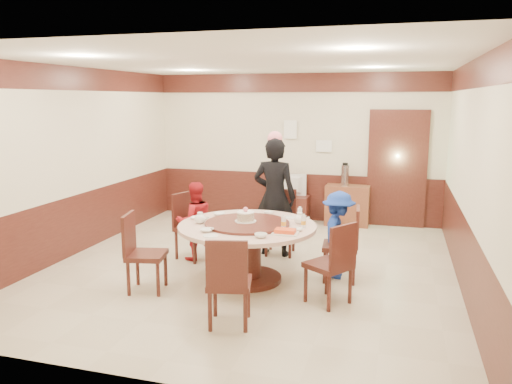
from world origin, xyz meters
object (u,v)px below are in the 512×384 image
(side_cabinet, at_px, (347,205))
(thermos, at_px, (345,175))
(person_red, at_px, (195,221))
(shrimp_platter, at_px, (285,232))
(television, at_px, (287,185))
(tv_stand, at_px, (287,208))
(person_standing, at_px, (275,197))
(person_blue, at_px, (338,235))
(banquet_table, at_px, (247,241))
(birthday_cake, at_px, (246,217))

(side_cabinet, distance_m, thermos, 0.57)
(person_red, bearing_deg, shrimp_platter, 110.87)
(television, relative_size, thermos, 1.91)
(tv_stand, distance_m, television, 0.46)
(person_red, bearing_deg, person_standing, 169.65)
(person_blue, bearing_deg, person_red, 84.91)
(person_standing, relative_size, television, 2.44)
(person_red, bearing_deg, banquet_table, 109.80)
(person_standing, distance_m, person_red, 1.23)
(banquet_table, relative_size, person_red, 1.53)
(tv_stand, xyz_separation_m, thermos, (1.09, 0.03, 0.69))
(shrimp_platter, bearing_deg, tv_stand, 102.29)
(banquet_table, distance_m, thermos, 3.43)
(person_red, relative_size, side_cabinet, 1.44)
(person_blue, bearing_deg, television, 24.63)
(banquet_table, xyz_separation_m, thermos, (0.87, 3.30, 0.41))
(shrimp_platter, relative_size, tv_stand, 0.35)
(shrimp_platter, xyz_separation_m, tv_stand, (-0.78, 3.59, -0.53))
(person_blue, relative_size, television, 1.59)
(shrimp_platter, distance_m, side_cabinet, 3.66)
(banquet_table, xyz_separation_m, person_blue, (1.10, 0.46, 0.04))
(person_blue, height_order, shrimp_platter, person_blue)
(person_standing, xyz_separation_m, shrimp_platter, (0.50, -1.50, -0.11))
(banquet_table, bearing_deg, television, 93.74)
(person_standing, distance_m, person_blue, 1.30)
(person_red, bearing_deg, side_cabinet, -163.78)
(person_standing, bearing_deg, thermos, -109.06)
(television, xyz_separation_m, thermos, (1.09, 0.03, 0.23))
(person_standing, distance_m, shrimp_platter, 1.59)
(shrimp_platter, height_order, side_cabinet, shrimp_platter)
(shrimp_platter, bearing_deg, person_blue, 55.51)
(birthday_cake, distance_m, tv_stand, 3.30)
(person_blue, xyz_separation_m, television, (-1.32, 2.80, 0.13))
(side_cabinet, bearing_deg, person_red, -125.90)
(banquet_table, height_order, tv_stand, banquet_table)
(banquet_table, relative_size, person_standing, 0.99)
(television, distance_m, side_cabinet, 1.20)
(person_red, bearing_deg, birthday_cake, 110.18)
(person_red, bearing_deg, person_blue, 137.55)
(shrimp_platter, relative_size, side_cabinet, 0.38)
(person_standing, relative_size, thermos, 4.67)
(tv_stand, height_order, television, television)
(banquet_table, xyz_separation_m, television, (-0.21, 3.27, 0.18))
(banquet_table, xyz_separation_m, shrimp_platter, (0.57, -0.32, 0.24))
(person_red, height_order, tv_stand, person_red)
(tv_stand, relative_size, thermos, 2.24)
(tv_stand, bearing_deg, television, 180.00)
(banquet_table, distance_m, side_cabinet, 3.43)
(tv_stand, bearing_deg, side_cabinet, 1.50)
(television, bearing_deg, shrimp_platter, 97.41)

